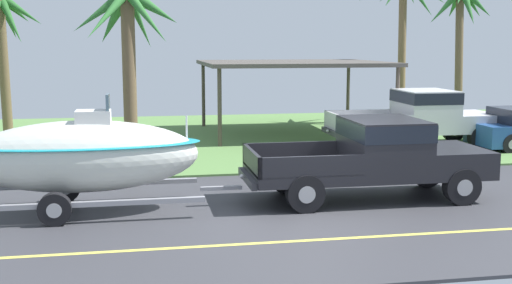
{
  "coord_description": "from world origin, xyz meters",
  "views": [
    {
      "loc": [
        -3.4,
        -12.38,
        3.47
      ],
      "look_at": [
        -0.83,
        1.57,
        1.27
      ],
      "focal_mm": 44.74,
      "sensor_mm": 36.0,
      "label": 1
    }
  ],
  "objects_px": {
    "parked_pickup_background": "(424,115)",
    "palm_tree_near_right": "(127,32)",
    "palm_tree_near_left": "(404,4)",
    "palm_tree_mid": "(461,15)",
    "boat_on_trailer": "(82,156)",
    "carport_awning": "(292,65)",
    "pickup_truck_towing": "(382,154)",
    "palm_tree_far_right": "(2,25)"
  },
  "relations": [
    {
      "from": "parked_pickup_background",
      "to": "palm_tree_near_right",
      "type": "xyz_separation_m",
      "value": [
        -9.71,
        -2.24,
        2.7
      ]
    },
    {
      "from": "palm_tree_near_left",
      "to": "palm_tree_mid",
      "type": "xyz_separation_m",
      "value": [
        1.62,
        -1.88,
        -0.52
      ]
    },
    {
      "from": "boat_on_trailer",
      "to": "carport_awning",
      "type": "distance_m",
      "value": 12.5
    },
    {
      "from": "pickup_truck_towing",
      "to": "parked_pickup_background",
      "type": "xyz_separation_m",
      "value": [
        4.12,
        6.64,
        0.05
      ]
    },
    {
      "from": "palm_tree_near_left",
      "to": "palm_tree_far_right",
      "type": "relative_size",
      "value": 1.2
    },
    {
      "from": "palm_tree_near_left",
      "to": "parked_pickup_background",
      "type": "bearing_deg",
      "value": -106.39
    },
    {
      "from": "carport_awning",
      "to": "palm_tree_mid",
      "type": "distance_m",
      "value": 7.39
    },
    {
      "from": "boat_on_trailer",
      "to": "palm_tree_far_right",
      "type": "xyz_separation_m",
      "value": [
        -3.78,
        12.16,
        2.97
      ]
    },
    {
      "from": "palm_tree_near_left",
      "to": "palm_tree_near_right",
      "type": "bearing_deg",
      "value": -143.99
    },
    {
      "from": "palm_tree_near_right",
      "to": "pickup_truck_towing",
      "type": "bearing_deg",
      "value": -38.2
    },
    {
      "from": "palm_tree_near_right",
      "to": "carport_awning",
      "type": "bearing_deg",
      "value": 44.31
    },
    {
      "from": "pickup_truck_towing",
      "to": "carport_awning",
      "type": "xyz_separation_m",
      "value": [
        0.43,
        10.29,
        1.66
      ]
    },
    {
      "from": "palm_tree_far_right",
      "to": "carport_awning",
      "type": "bearing_deg",
      "value": -9.93
    },
    {
      "from": "pickup_truck_towing",
      "to": "palm_tree_near_right",
      "type": "bearing_deg",
      "value": 141.8
    },
    {
      "from": "boat_on_trailer",
      "to": "palm_tree_near_left",
      "type": "xyz_separation_m",
      "value": [
        12.43,
        12.77,
        3.94
      ]
    },
    {
      "from": "parked_pickup_background",
      "to": "palm_tree_near_right",
      "type": "relative_size",
      "value": 1.15
    },
    {
      "from": "pickup_truck_towing",
      "to": "palm_tree_near_left",
      "type": "distance_m",
      "value": 14.66
    },
    {
      "from": "boat_on_trailer",
      "to": "palm_tree_near_right",
      "type": "relative_size",
      "value": 1.17
    },
    {
      "from": "palm_tree_near_left",
      "to": "palm_tree_far_right",
      "type": "bearing_deg",
      "value": -177.87
    },
    {
      "from": "parked_pickup_background",
      "to": "palm_tree_mid",
      "type": "xyz_separation_m",
      "value": [
        3.43,
        4.24,
        3.54
      ]
    },
    {
      "from": "boat_on_trailer",
      "to": "parked_pickup_background",
      "type": "bearing_deg",
      "value": 32.0
    },
    {
      "from": "parked_pickup_background",
      "to": "carport_awning",
      "type": "height_order",
      "value": "carport_awning"
    },
    {
      "from": "palm_tree_near_left",
      "to": "pickup_truck_towing",
      "type": "bearing_deg",
      "value": -114.87
    },
    {
      "from": "palm_tree_near_left",
      "to": "palm_tree_mid",
      "type": "bearing_deg",
      "value": -49.22
    },
    {
      "from": "palm_tree_mid",
      "to": "pickup_truck_towing",
      "type": "bearing_deg",
      "value": -124.71
    },
    {
      "from": "pickup_truck_towing",
      "to": "carport_awning",
      "type": "distance_m",
      "value": 10.43
    },
    {
      "from": "boat_on_trailer",
      "to": "carport_awning",
      "type": "relative_size",
      "value": 0.89
    },
    {
      "from": "palm_tree_near_left",
      "to": "palm_tree_far_right",
      "type": "height_order",
      "value": "palm_tree_near_left"
    },
    {
      "from": "boat_on_trailer",
      "to": "palm_tree_far_right",
      "type": "relative_size",
      "value": 1.09
    },
    {
      "from": "pickup_truck_towing",
      "to": "palm_tree_near_right",
      "type": "relative_size",
      "value": 1.09
    },
    {
      "from": "parked_pickup_background",
      "to": "palm_tree_near_left",
      "type": "bearing_deg",
      "value": 73.61
    },
    {
      "from": "palm_tree_mid",
      "to": "carport_awning",
      "type": "bearing_deg",
      "value": -175.17
    },
    {
      "from": "boat_on_trailer",
      "to": "palm_tree_near_right",
      "type": "bearing_deg",
      "value": 78.2
    },
    {
      "from": "palm_tree_near_right",
      "to": "palm_tree_mid",
      "type": "distance_m",
      "value": 14.67
    },
    {
      "from": "palm_tree_near_right",
      "to": "parked_pickup_background",
      "type": "bearing_deg",
      "value": 13.0
    },
    {
      "from": "palm_tree_far_right",
      "to": "palm_tree_near_left",
      "type": "bearing_deg",
      "value": 2.13
    },
    {
      "from": "palm_tree_near_right",
      "to": "palm_tree_mid",
      "type": "bearing_deg",
      "value": 26.28
    },
    {
      "from": "palm_tree_far_right",
      "to": "parked_pickup_background",
      "type": "bearing_deg",
      "value": -20.96
    },
    {
      "from": "palm_tree_mid",
      "to": "palm_tree_far_right",
      "type": "distance_m",
      "value": 17.89
    },
    {
      "from": "palm_tree_near_right",
      "to": "palm_tree_far_right",
      "type": "xyz_separation_m",
      "value": [
        -4.7,
        7.76,
        0.4
      ]
    },
    {
      "from": "boat_on_trailer",
      "to": "palm_tree_near_left",
      "type": "height_order",
      "value": "palm_tree_near_left"
    },
    {
      "from": "pickup_truck_towing",
      "to": "boat_on_trailer",
      "type": "xyz_separation_m",
      "value": [
        -6.51,
        -0.0,
        0.17
      ]
    }
  ]
}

